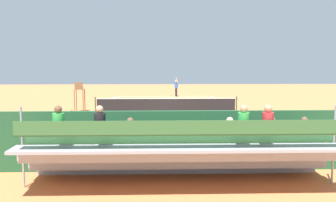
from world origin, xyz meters
name	(u,v)px	position (x,y,z in m)	size (l,w,h in m)	color
ground_plane	(166,111)	(0.00, 0.00, 0.00)	(60.00, 60.00, 0.00)	#D17542
court_line_markings	(166,111)	(0.00, -0.04, 0.00)	(10.10, 22.20, 0.01)	white
tennis_net	(166,104)	(0.00, 0.00, 0.50)	(10.30, 0.10, 1.07)	black
backdrop_wall	(177,141)	(0.00, 14.00, 1.00)	(18.00, 0.16, 2.00)	#235633
bleacher_stand	(181,152)	(-0.04, 15.39, 0.99)	(9.06, 2.40, 2.48)	#9EA0A5
umpire_chair	(79,94)	(6.20, 0.09, 1.31)	(0.67, 0.67, 2.14)	brown
courtside_bench	(255,148)	(-2.79, 13.27, 0.56)	(1.80, 0.40, 0.93)	#234C2D
equipment_bag	(202,160)	(-0.90, 13.40, 0.18)	(0.90, 0.36, 0.36)	#334C8C
tennis_player	(176,87)	(-1.29, -10.90, 1.02)	(0.45, 0.56, 1.93)	black
tennis_racket	(168,96)	(-0.50, -11.40, 0.01)	(0.57, 0.31, 0.03)	black
tennis_ball_near	(176,98)	(-1.17, -9.41, 0.03)	(0.07, 0.07, 0.07)	#CCDB33
line_judge	(69,137)	(3.69, 13.40, 1.02)	(0.39, 0.54, 1.93)	#232328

